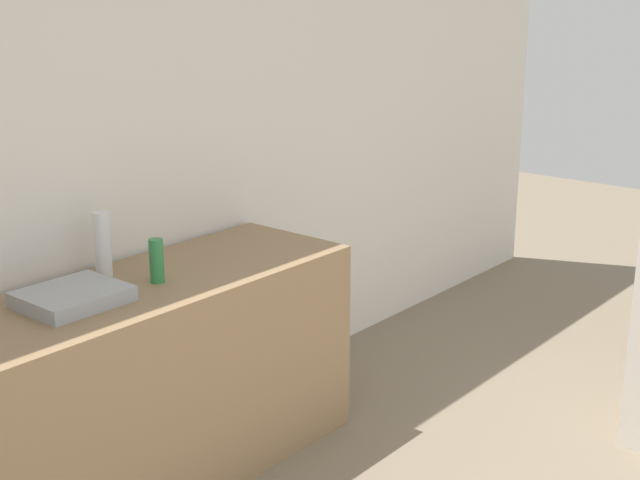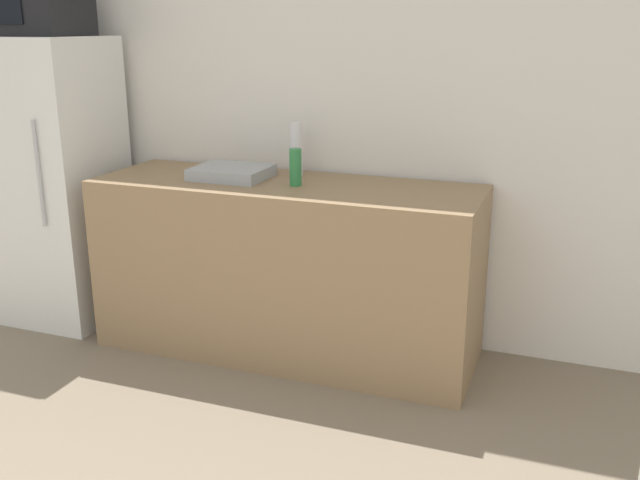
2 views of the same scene
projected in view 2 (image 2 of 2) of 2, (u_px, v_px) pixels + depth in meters
The scene contains 7 objects.
wall_back at pixel (305, 97), 3.82m from camera, with size 8.00×0.06×2.60m, color white.
refrigerator at pixel (53, 182), 4.09m from camera, with size 0.67×0.61×1.61m.
microwave at pixel (33, 7), 3.81m from camera, with size 0.53×0.38×0.30m.
counter at pixel (287, 268), 3.71m from camera, with size 1.98×0.66×0.91m, color #937551.
sink_basin at pixel (232, 172), 3.69m from camera, with size 0.37×0.32×0.06m, color #9EA3A8.
bottle_tall at pixel (296, 149), 3.72m from camera, with size 0.07×0.07×0.28m, color silver.
bottle_short at pixel (295, 167), 3.50m from camera, with size 0.06×0.06×0.18m, color #2D7F42.
Camera 2 is at (1.43, -0.41, 1.68)m, focal length 40.00 mm.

